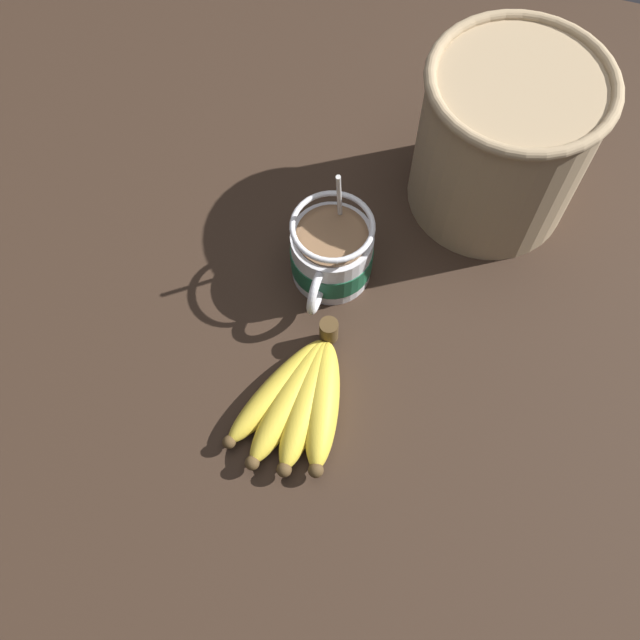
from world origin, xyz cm
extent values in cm
cube|color=#332319|center=(0.00, 0.00, 1.50)|extent=(120.67, 120.67, 2.99)
cylinder|color=silver|center=(-5.89, 0.24, 6.56)|extent=(8.83, 8.83, 7.13)
cylinder|color=#195638|center=(-5.89, 0.24, 6.14)|extent=(9.03, 9.03, 3.15)
torus|color=silver|center=(-0.61, 0.24, 7.48)|extent=(5.21, 0.90, 5.21)
cylinder|color=#846042|center=(-5.89, 0.24, 10.22)|extent=(7.63, 7.63, 0.40)
torus|color=silver|center=(-5.89, 0.24, 11.98)|extent=(8.83, 8.83, 0.60)
cylinder|color=silver|center=(-8.56, 0.24, 11.30)|extent=(2.73, 0.50, 13.69)
ellipsoid|color=silver|center=(-7.43, 0.24, 4.49)|extent=(3.00, 2.00, 0.80)
cylinder|color=#4C381E|center=(2.51, 2.27, 5.51)|extent=(2.00, 2.00, 3.00)
ellipsoid|color=gold|center=(10.04, -0.88, 4.50)|extent=(14.38, 8.31, 3.01)
sphere|color=#4C381E|center=(16.65, -3.65, 4.50)|extent=(1.36, 1.36, 1.36)
ellipsoid|color=gold|center=(10.73, 0.66, 4.62)|extent=(15.09, 6.03, 3.26)
sphere|color=#4C381E|center=(17.96, -0.75, 4.62)|extent=(1.47, 1.47, 1.47)
ellipsoid|color=gold|center=(10.59, 2.35, 4.67)|extent=(14.19, 3.50, 3.35)
sphere|color=#4C381E|center=(17.67, 2.43, 4.67)|extent=(1.51, 1.51, 1.51)
ellipsoid|color=gold|center=(10.14, 3.93, 4.70)|extent=(14.03, 6.24, 3.43)
sphere|color=#4C381E|center=(16.80, 5.37, 4.70)|extent=(1.54, 1.54, 1.54)
cylinder|color=tan|center=(-21.51, 14.41, 12.10)|extent=(18.45, 18.45, 18.21)
torus|color=tan|center=(-21.51, 14.41, 21.20)|extent=(19.37, 19.37, 1.29)
camera|label=1|loc=(33.43, 11.02, 72.65)|focal=40.00mm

